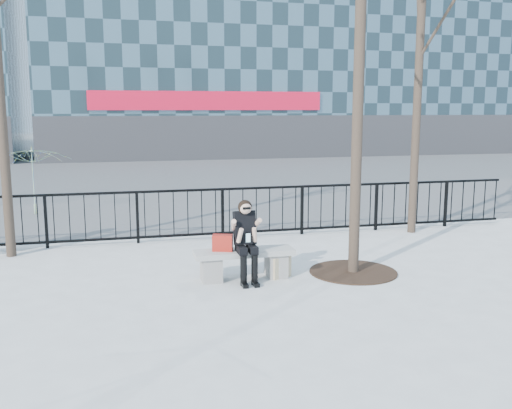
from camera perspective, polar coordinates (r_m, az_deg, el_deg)
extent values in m
plane|color=#A7A6A2|center=(9.53, -1.19, -7.41)|extent=(120.00, 120.00, 0.00)
cube|color=#474747|center=(24.14, -9.06, 2.85)|extent=(60.00, 23.00, 0.01)
cube|color=black|center=(12.18, -4.31, 1.51)|extent=(14.00, 0.05, 0.05)
cube|color=black|center=(12.35, -4.26, -2.91)|extent=(14.00, 0.05, 0.05)
cube|color=#2D2D30|center=(31.30, -4.71, 6.65)|extent=(18.00, 0.08, 2.40)
cube|color=#B60C26|center=(31.20, -4.74, 10.31)|extent=(12.60, 0.12, 1.00)
cube|color=#466371|center=(42.71, 18.38, 18.84)|extent=(16.00, 10.00, 20.00)
cube|color=#2D2D30|center=(37.92, 21.73, 6.51)|extent=(16.00, 0.08, 2.40)
cylinder|color=black|center=(9.67, 10.32, 15.16)|extent=(0.18, 0.18, 7.50)
cylinder|color=black|center=(13.22, 15.95, 12.32)|extent=(0.18, 0.18, 7.00)
cylinder|color=black|center=(10.01, 9.68, -6.65)|extent=(1.50, 1.50, 0.02)
cube|color=slate|center=(9.37, -4.50, -6.46)|extent=(0.32, 0.38, 0.40)
cube|color=slate|center=(9.61, 2.02, -6.04)|extent=(0.32, 0.38, 0.40)
cube|color=gray|center=(9.41, -1.20, -4.82)|extent=(1.65, 0.46, 0.09)
cube|color=#9F1D13|center=(9.32, -3.36, -3.85)|extent=(0.36, 0.25, 0.27)
cube|color=#C9B38E|center=(9.55, 2.46, -6.28)|extent=(0.40, 0.29, 0.36)
imported|color=#CCD32F|center=(16.06, -21.43, 2.19)|extent=(2.36, 2.39, 1.81)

